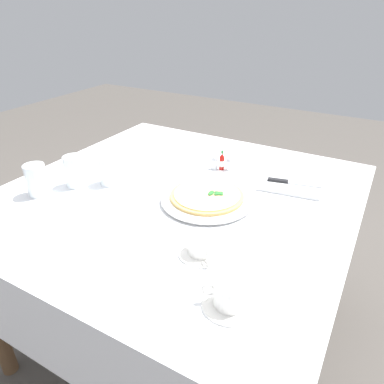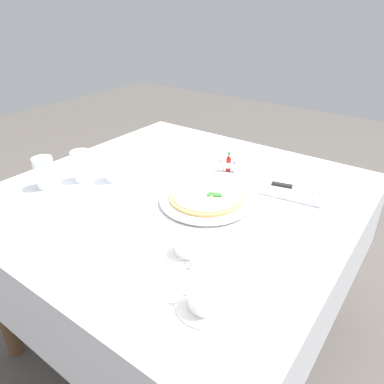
% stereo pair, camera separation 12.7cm
% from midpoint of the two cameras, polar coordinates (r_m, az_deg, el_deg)
% --- Properties ---
extents(ground_plane, '(8.00, 8.00, 0.00)m').
position_cam_midpoint_polar(ground_plane, '(1.78, 0.53, -21.23)').
color(ground_plane, '#4C4742').
extents(dining_table, '(1.22, 1.22, 0.73)m').
position_cam_midpoint_polar(dining_table, '(1.37, 0.65, -4.45)').
color(dining_table, white).
rests_on(dining_table, ground_plane).
extents(pizza_plate, '(0.32, 0.32, 0.02)m').
position_cam_midpoint_polar(pizza_plate, '(1.24, 5.14, -1.30)').
color(pizza_plate, white).
rests_on(pizza_plate, dining_table).
extents(pizza, '(0.26, 0.26, 0.02)m').
position_cam_midpoint_polar(pizza, '(1.23, 5.18, -0.75)').
color(pizza, '#DBAD60').
rests_on(pizza, pizza_plate).
extents(coffee_cup_center_back, '(0.13, 0.13, 0.06)m').
position_cam_midpoint_polar(coffee_cup_center_back, '(0.99, 3.11, -8.72)').
color(coffee_cup_center_back, white).
rests_on(coffee_cup_center_back, dining_table).
extents(coffee_cup_left_edge, '(0.13, 0.13, 0.07)m').
position_cam_midpoint_polar(coffee_cup_left_edge, '(0.84, 6.40, -16.59)').
color(coffee_cup_left_edge, white).
rests_on(coffee_cup_left_edge, dining_table).
extents(water_glass_far_left, '(0.07, 0.07, 0.11)m').
position_cam_midpoint_polar(water_glass_far_left, '(1.40, -9.80, 3.64)').
color(water_glass_far_left, white).
rests_on(water_glass_far_left, dining_table).
extents(water_glass_far_right, '(0.07, 0.07, 0.12)m').
position_cam_midpoint_polar(water_glass_far_right, '(1.42, -14.72, 3.78)').
color(water_glass_far_right, white).
rests_on(water_glass_far_right, dining_table).
extents(water_glass_back_corner, '(0.07, 0.07, 0.12)m').
position_cam_midpoint_polar(water_glass_back_corner, '(1.41, -20.11, 2.71)').
color(water_glass_back_corner, white).
rests_on(water_glass_back_corner, dining_table).
extents(napkin_folded, '(0.24, 0.16, 0.02)m').
position_cam_midpoint_polar(napkin_folded, '(1.36, 18.66, 0.09)').
color(napkin_folded, white).
rests_on(napkin_folded, dining_table).
extents(dinner_knife, '(0.19, 0.06, 0.01)m').
position_cam_midpoint_polar(dinner_knife, '(1.36, 18.86, 0.58)').
color(dinner_knife, silver).
rests_on(dinner_knife, napkin_folded).
extents(hot_sauce_bottle, '(0.02, 0.02, 0.08)m').
position_cam_midpoint_polar(hot_sauce_bottle, '(1.47, 8.31, 4.49)').
color(hot_sauce_bottle, '#B7140F').
rests_on(hot_sauce_bottle, dining_table).
extents(salt_shaker, '(0.03, 0.03, 0.06)m').
position_cam_midpoint_polar(salt_shaker, '(1.47, 9.43, 4.02)').
color(salt_shaker, white).
rests_on(salt_shaker, dining_table).
extents(pepper_shaker, '(0.03, 0.03, 0.06)m').
position_cam_midpoint_polar(pepper_shaker, '(1.48, 7.14, 4.32)').
color(pepper_shaker, white).
rests_on(pepper_shaker, dining_table).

